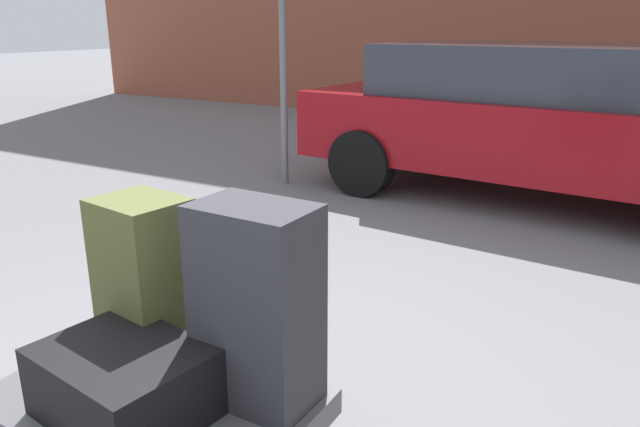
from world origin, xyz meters
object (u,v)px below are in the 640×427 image
at_px(suitcase_olive_front_left, 146,282).
at_px(parked_car, 535,118).
at_px(suitcase_charcoal_front_right, 257,306).
at_px(no_parking_sign, 283,33).
at_px(luggage_cart, 155,413).
at_px(suitcase_black_center, 125,382).

distance_m(suitcase_olive_front_left, parked_car, 4.41).
distance_m(suitcase_charcoal_front_right, no_parking_sign, 4.36).
bearing_deg(parked_car, suitcase_charcoal_front_right, -90.71).
height_order(luggage_cart, suitcase_charcoal_front_right, suitcase_charcoal_front_right).
relative_size(suitcase_charcoal_front_right, suitcase_black_center, 1.30).
height_order(suitcase_charcoal_front_right, parked_car, parked_car).
distance_m(suitcase_charcoal_front_right, parked_car, 4.37).
bearing_deg(parked_car, no_parking_sign, -162.48).
xyz_separation_m(suitcase_olive_front_left, parked_car, (0.57, 4.37, 0.09)).
height_order(suitcase_olive_front_left, no_parking_sign, no_parking_sign).
relative_size(luggage_cart, parked_car, 0.26).
xyz_separation_m(luggage_cart, suitcase_olive_front_left, (-0.19, 0.19, 0.40)).
bearing_deg(suitcase_black_center, suitcase_olive_front_left, 129.85).
bearing_deg(no_parking_sign, suitcase_charcoal_front_right, -58.24).
distance_m(suitcase_black_center, no_parking_sign, 4.51).
relative_size(suitcase_charcoal_front_right, suitcase_olive_front_left, 1.08).
xyz_separation_m(suitcase_black_center, suitcase_olive_front_left, (-0.19, 0.30, 0.20)).
xyz_separation_m(suitcase_charcoal_front_right, parked_car, (0.05, 4.37, 0.06)).
relative_size(suitcase_charcoal_front_right, no_parking_sign, 0.29).
xyz_separation_m(luggage_cart, no_parking_sign, (-1.92, 3.83, 1.24)).
distance_m(suitcase_charcoal_front_right, suitcase_olive_front_left, 0.52).
xyz_separation_m(suitcase_black_center, parked_car, (0.38, 4.67, 0.30)).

